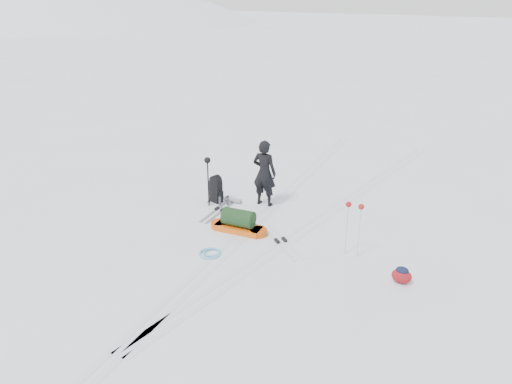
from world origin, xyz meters
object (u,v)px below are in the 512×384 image
skier (264,173)px  expedition_rucksack (218,190)px  pulk_sled (238,223)px  ski_poles_black (208,166)px

skier → expedition_rucksack: skier is taller
pulk_sled → ski_poles_black: 2.03m
skier → expedition_rucksack: bearing=19.0°
pulk_sled → expedition_rucksack: 1.92m
skier → pulk_sled: (0.21, -1.75, -0.71)m
pulk_sled → expedition_rucksack: size_ratio=1.77×
expedition_rucksack → ski_poles_black: (-0.10, -0.32, 0.79)m
pulk_sled → expedition_rucksack: bearing=133.1°
skier → pulk_sled: skier is taller
expedition_rucksack → ski_poles_black: bearing=-96.9°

